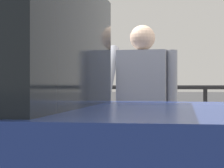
# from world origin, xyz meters

# --- Properties ---
(parking_meter) EXTENTS (0.19, 0.20, 1.53)m
(parking_meter) POSITION_xyz_m (-0.27, 0.26, 1.27)
(parking_meter) COLOR slate
(parking_meter) RESTS_ON sidewalk_curb
(pedestrian_at_meter) EXTENTS (0.63, 0.48, 1.65)m
(pedestrian_at_meter) POSITION_xyz_m (0.30, 0.28, 1.07)
(pedestrian_at_meter) COLOR slate
(pedestrian_at_meter) RESTS_ON sidewalk_curb
(background_railing) EXTENTS (24.06, 0.06, 1.12)m
(background_railing) POSITION_xyz_m (0.00, 3.08, 0.93)
(background_railing) COLOR black
(background_railing) RESTS_ON sidewalk_curb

